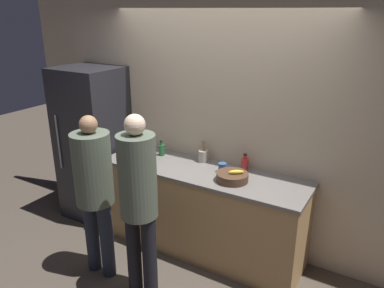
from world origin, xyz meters
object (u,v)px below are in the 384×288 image
object	(u,v)px
refrigerator	(94,144)
person_center	(139,196)
bottle_dark	(132,153)
bottle_green	(162,149)
utensil_crock	(203,156)
bottle_red	(245,163)
cup_blue	(222,168)
fruit_bowl	(232,177)
person_left	(94,184)

from	to	relation	value
refrigerator	person_center	bearing A→B (deg)	-32.43
bottle_dark	bottle_green	bearing A→B (deg)	46.83
refrigerator	utensil_crock	bearing A→B (deg)	8.25
bottle_red	cup_blue	distance (m)	0.24
fruit_bowl	bottle_dark	size ratio (longest dim) A/B	2.05
fruit_bowl	bottle_dark	distance (m)	1.19
bottle_dark	cup_blue	size ratio (longest dim) A/B	1.57
fruit_bowl	cup_blue	bearing A→B (deg)	141.71
refrigerator	bottle_dark	xyz separation A→B (m)	(0.70, -0.11, 0.06)
refrigerator	person_center	world-z (taller)	refrigerator
person_center	bottle_dark	world-z (taller)	person_center
bottle_dark	person_left	bearing A→B (deg)	-78.74
utensil_crock	bottle_green	size ratio (longest dim) A/B	1.34
person_center	fruit_bowl	xyz separation A→B (m)	(0.49, 0.81, -0.03)
bottle_dark	cup_blue	distance (m)	1.03
refrigerator	bottle_dark	size ratio (longest dim) A/B	12.45
person_left	cup_blue	bearing A→B (deg)	46.24
bottle_red	cup_blue	bearing A→B (deg)	-133.70
person_left	cup_blue	distance (m)	1.26
person_left	person_center	bearing A→B (deg)	-3.88
person_left	person_center	distance (m)	0.55
person_center	cup_blue	world-z (taller)	person_center
person_left	fruit_bowl	xyz separation A→B (m)	(1.04, 0.77, 0.01)
refrigerator	cup_blue	distance (m)	1.72
person_center	bottle_red	xyz separation A→B (m)	(0.49, 1.12, -0.00)
utensil_crock	cup_blue	world-z (taller)	utensil_crock
fruit_bowl	bottle_red	size ratio (longest dim) A/B	1.81
person_left	utensil_crock	xyz separation A→B (m)	(0.57, 1.05, 0.03)
person_left	fruit_bowl	distance (m)	1.30
person_left	bottle_green	world-z (taller)	person_left
refrigerator	person_left	size ratio (longest dim) A/B	1.15
utensil_crock	cup_blue	xyz separation A→B (m)	(0.30, -0.15, -0.02)
utensil_crock	bottle_dark	size ratio (longest dim) A/B	1.59
bottle_green	person_left	bearing A→B (deg)	-94.50
bottle_red	cup_blue	size ratio (longest dim) A/B	1.78
utensil_crock	person_center	bearing A→B (deg)	-90.82
fruit_bowl	cup_blue	distance (m)	0.22
bottle_red	fruit_bowl	bearing A→B (deg)	-88.69
bottle_red	bottle_green	distance (m)	0.97
person_center	fruit_bowl	world-z (taller)	person_center
cup_blue	bottle_green	bearing A→B (deg)	175.14
person_center	bottle_green	world-z (taller)	person_center
utensil_crock	person_left	bearing A→B (deg)	-118.23
cup_blue	person_center	bearing A→B (deg)	-108.64
utensil_crock	bottle_green	bearing A→B (deg)	-170.77
person_center	utensil_crock	bearing A→B (deg)	89.18
refrigerator	fruit_bowl	world-z (taller)	refrigerator
bottle_red	bottle_dark	xyz separation A→B (m)	(-1.18, -0.35, -0.01)
person_center	bottle_green	bearing A→B (deg)	115.07
refrigerator	fruit_bowl	size ratio (longest dim) A/B	6.07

